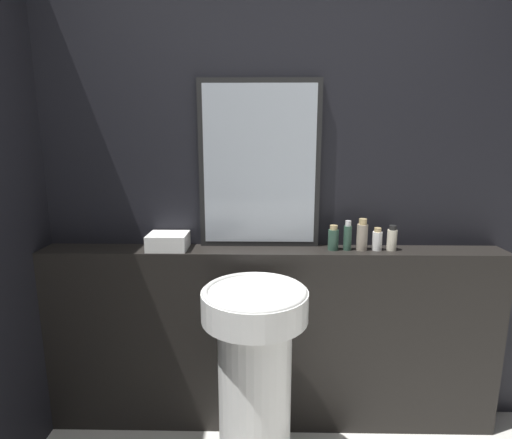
# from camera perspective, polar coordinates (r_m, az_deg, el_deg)

# --- Properties ---
(wall_back) EXTENTS (8.00, 0.06, 2.50)m
(wall_back) POSITION_cam_1_polar(r_m,az_deg,el_deg) (2.08, 2.31, 3.82)
(wall_back) COLOR black
(wall_back) RESTS_ON ground_plane
(vanity_counter) EXTENTS (2.33, 0.18, 0.98)m
(vanity_counter) POSITION_cam_1_polar(r_m,az_deg,el_deg) (2.20, 2.21, -16.67)
(vanity_counter) COLOR black
(vanity_counter) RESTS_ON ground_plane
(pedestal_sink) EXTENTS (0.45, 0.45, 0.92)m
(pedestal_sink) POSITION_cam_1_polar(r_m,az_deg,el_deg) (1.86, -0.18, -21.47)
(pedestal_sink) COLOR white
(pedestal_sink) RESTS_ON ground_plane
(mirror) EXTENTS (0.61, 0.03, 0.83)m
(mirror) POSITION_cam_1_polar(r_m,az_deg,el_deg) (2.01, 0.51, 7.77)
(mirror) COLOR black
(mirror) RESTS_ON vanity_counter
(towel_stack) EXTENTS (0.20, 0.17, 0.08)m
(towel_stack) POSITION_cam_1_polar(r_m,az_deg,el_deg) (2.06, -12.43, -3.06)
(towel_stack) COLOR white
(towel_stack) RESTS_ON vanity_counter
(shampoo_bottle) EXTENTS (0.05, 0.05, 0.13)m
(shampoo_bottle) POSITION_cam_1_polar(r_m,az_deg,el_deg) (2.03, 10.98, -2.69)
(shampoo_bottle) COLOR #2D4C3D
(shampoo_bottle) RESTS_ON vanity_counter
(conditioner_bottle) EXTENTS (0.04, 0.04, 0.15)m
(conditioner_bottle) POSITION_cam_1_polar(r_m,az_deg,el_deg) (2.04, 12.96, -2.38)
(conditioner_bottle) COLOR #2D4C3D
(conditioner_bottle) RESTS_ON vanity_counter
(lotion_bottle) EXTENTS (0.05, 0.05, 0.16)m
(lotion_bottle) POSITION_cam_1_polar(r_m,az_deg,el_deg) (2.05, 14.92, -2.24)
(lotion_bottle) COLOR gray
(lotion_bottle) RESTS_ON vanity_counter
(body_wash_bottle) EXTENTS (0.05, 0.05, 0.11)m
(body_wash_bottle) POSITION_cam_1_polar(r_m,az_deg,el_deg) (2.08, 16.92, -2.80)
(body_wash_bottle) COLOR white
(body_wash_bottle) RESTS_ON vanity_counter
(hand_soap_bottle) EXTENTS (0.05, 0.05, 0.13)m
(hand_soap_bottle) POSITION_cam_1_polar(r_m,az_deg,el_deg) (2.10, 18.85, -2.62)
(hand_soap_bottle) COLOR beige
(hand_soap_bottle) RESTS_ON vanity_counter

